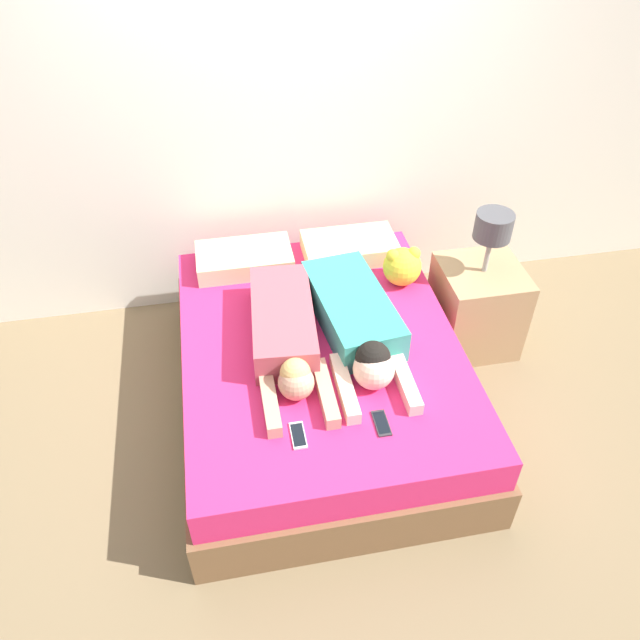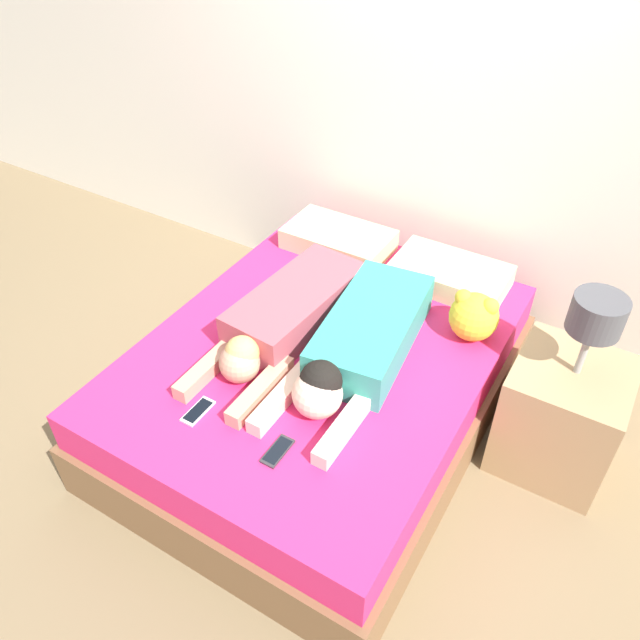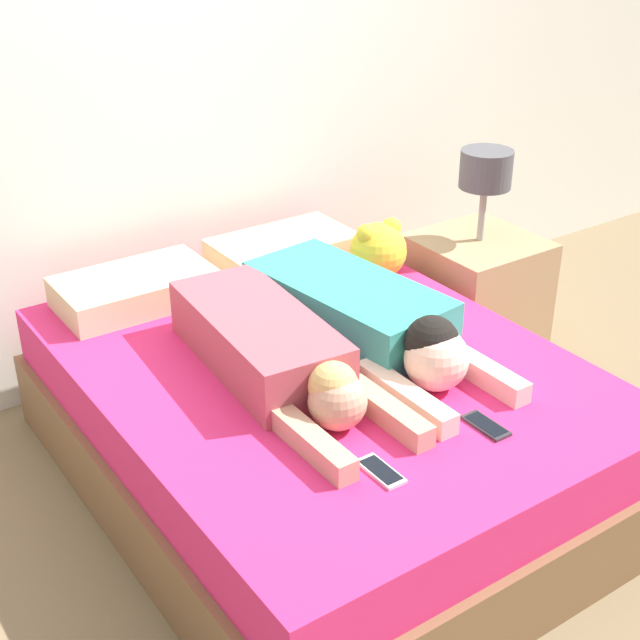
{
  "view_description": "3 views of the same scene",
  "coord_description": "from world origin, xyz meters",
  "px_view_note": "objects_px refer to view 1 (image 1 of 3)",
  "views": [
    {
      "loc": [
        -0.46,
        -2.42,
        2.8
      ],
      "look_at": [
        0.0,
        0.0,
        0.65
      ],
      "focal_mm": 35.0,
      "sensor_mm": 36.0,
      "label": 1
    },
    {
      "loc": [
        1.11,
        -1.84,
        2.43
      ],
      "look_at": [
        0.0,
        0.0,
        0.65
      ],
      "focal_mm": 35.0,
      "sensor_mm": 36.0,
      "label": 2
    },
    {
      "loc": [
        -1.49,
        -2.16,
        2.01
      ],
      "look_at": [
        0.0,
        0.0,
        0.65
      ],
      "focal_mm": 50.0,
      "sensor_mm": 36.0,
      "label": 3
    }
  ],
  "objects_px": {
    "bed": "(320,373)",
    "cell_phone_right": "(381,423)",
    "cell_phone_left": "(298,435)",
    "pillow_head_left": "(244,259)",
    "plush_toy": "(402,266)",
    "person_right": "(357,324)",
    "nightstand": "(477,303)",
    "person_left": "(286,334)",
    "pillow_head_right": "(350,247)"
  },
  "relations": [
    {
      "from": "cell_phone_left",
      "to": "pillow_head_right",
      "type": "bearing_deg",
      "value": 68.08
    },
    {
      "from": "bed",
      "to": "nightstand",
      "type": "height_order",
      "value": "nightstand"
    },
    {
      "from": "pillow_head_right",
      "to": "plush_toy",
      "type": "xyz_separation_m",
      "value": [
        0.24,
        -0.33,
        0.06
      ]
    },
    {
      "from": "pillow_head_left",
      "to": "plush_toy",
      "type": "relative_size",
      "value": 2.42
    },
    {
      "from": "cell_phone_right",
      "to": "nightstand",
      "type": "distance_m",
      "value": 1.33
    },
    {
      "from": "cell_phone_left",
      "to": "cell_phone_right",
      "type": "bearing_deg",
      "value": -0.21
    },
    {
      "from": "nightstand",
      "to": "cell_phone_left",
      "type": "bearing_deg",
      "value": -143.09
    },
    {
      "from": "pillow_head_right",
      "to": "cell_phone_right",
      "type": "distance_m",
      "value": 1.38
    },
    {
      "from": "pillow_head_right",
      "to": "plush_toy",
      "type": "relative_size",
      "value": 2.42
    },
    {
      "from": "nightstand",
      "to": "cell_phone_right",
      "type": "bearing_deg",
      "value": -132.57
    },
    {
      "from": "person_right",
      "to": "cell_phone_left",
      "type": "height_order",
      "value": "person_right"
    },
    {
      "from": "cell_phone_left",
      "to": "nightstand",
      "type": "height_order",
      "value": "nightstand"
    },
    {
      "from": "person_right",
      "to": "plush_toy",
      "type": "height_order",
      "value": "same"
    },
    {
      "from": "bed",
      "to": "pillow_head_left",
      "type": "distance_m",
      "value": 0.88
    },
    {
      "from": "cell_phone_left",
      "to": "cell_phone_right",
      "type": "xyz_separation_m",
      "value": [
        0.4,
        -0.0,
        0.0
      ]
    },
    {
      "from": "cell_phone_right",
      "to": "plush_toy",
      "type": "bearing_deg",
      "value": 69.13
    },
    {
      "from": "pillow_head_right",
      "to": "cell_phone_left",
      "type": "height_order",
      "value": "pillow_head_right"
    },
    {
      "from": "person_left",
      "to": "cell_phone_left",
      "type": "height_order",
      "value": "person_left"
    },
    {
      "from": "person_right",
      "to": "pillow_head_left",
      "type": "bearing_deg",
      "value": 125.06
    },
    {
      "from": "cell_phone_right",
      "to": "nightstand",
      "type": "relative_size",
      "value": 0.16
    },
    {
      "from": "pillow_head_left",
      "to": "plush_toy",
      "type": "bearing_deg",
      "value": -20.17
    },
    {
      "from": "person_right",
      "to": "nightstand",
      "type": "relative_size",
      "value": 1.17
    },
    {
      "from": "nightstand",
      "to": "person_left",
      "type": "bearing_deg",
      "value": -163.94
    },
    {
      "from": "bed",
      "to": "pillow_head_left",
      "type": "relative_size",
      "value": 3.39
    },
    {
      "from": "cell_phone_right",
      "to": "bed",
      "type": "bearing_deg",
      "value": 106.13
    },
    {
      "from": "person_left",
      "to": "nightstand",
      "type": "relative_size",
      "value": 1.13
    },
    {
      "from": "bed",
      "to": "plush_toy",
      "type": "bearing_deg",
      "value": 36.27
    },
    {
      "from": "person_left",
      "to": "nightstand",
      "type": "height_order",
      "value": "nightstand"
    },
    {
      "from": "nightstand",
      "to": "bed",
      "type": "bearing_deg",
      "value": -161.82
    },
    {
      "from": "person_right",
      "to": "cell_phone_left",
      "type": "relative_size",
      "value": 7.22
    },
    {
      "from": "person_left",
      "to": "nightstand",
      "type": "bearing_deg",
      "value": 16.06
    },
    {
      "from": "person_right",
      "to": "cell_phone_right",
      "type": "bearing_deg",
      "value": -92.2
    },
    {
      "from": "person_left",
      "to": "cell_phone_left",
      "type": "xyz_separation_m",
      "value": [
        -0.03,
        -0.6,
        -0.09
      ]
    },
    {
      "from": "pillow_head_right",
      "to": "person_left",
      "type": "relative_size",
      "value": 0.54
    },
    {
      "from": "bed",
      "to": "plush_toy",
      "type": "height_order",
      "value": "plush_toy"
    },
    {
      "from": "bed",
      "to": "cell_phone_right",
      "type": "bearing_deg",
      "value": -73.87
    },
    {
      "from": "cell_phone_right",
      "to": "nightstand",
      "type": "height_order",
      "value": "nightstand"
    },
    {
      "from": "person_right",
      "to": "cell_phone_left",
      "type": "distance_m",
      "value": 0.74
    },
    {
      "from": "person_right",
      "to": "cell_phone_left",
      "type": "bearing_deg",
      "value": -124.66
    },
    {
      "from": "bed",
      "to": "cell_phone_left",
      "type": "bearing_deg",
      "value": -109.58
    },
    {
      "from": "cell_phone_left",
      "to": "cell_phone_right",
      "type": "height_order",
      "value": "same"
    },
    {
      "from": "cell_phone_left",
      "to": "plush_toy",
      "type": "height_order",
      "value": "plush_toy"
    },
    {
      "from": "bed",
      "to": "plush_toy",
      "type": "xyz_separation_m",
      "value": [
        0.57,
        0.42,
        0.37
      ]
    },
    {
      "from": "bed",
      "to": "pillow_head_left",
      "type": "height_order",
      "value": "pillow_head_left"
    },
    {
      "from": "cell_phone_left",
      "to": "cell_phone_right",
      "type": "distance_m",
      "value": 0.4
    },
    {
      "from": "bed",
      "to": "plush_toy",
      "type": "relative_size",
      "value": 8.2
    },
    {
      "from": "pillow_head_right",
      "to": "person_right",
      "type": "bearing_deg",
      "value": -99.74
    },
    {
      "from": "pillow_head_right",
      "to": "person_right",
      "type": "distance_m",
      "value": 0.77
    },
    {
      "from": "bed",
      "to": "person_left",
      "type": "bearing_deg",
      "value": -176.84
    },
    {
      "from": "pillow_head_left",
      "to": "plush_toy",
      "type": "xyz_separation_m",
      "value": [
        0.91,
        -0.33,
        0.06
      ]
    }
  ]
}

